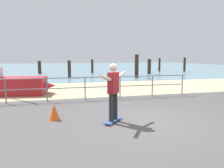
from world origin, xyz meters
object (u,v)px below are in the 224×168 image
(skateboard, at_px, (113,121))
(traffic_cone, at_px, (54,112))
(sailboat, at_px, (3,85))
(skateboarder, at_px, (113,89))

(skateboard, distance_m, traffic_cone, 1.82)
(sailboat, bearing_deg, traffic_cone, -64.10)
(skateboard, height_order, skateboarder, skateboarder)
(sailboat, xyz_separation_m, traffic_cone, (2.51, -5.16, -0.27))
(skateboard, xyz_separation_m, traffic_cone, (-1.68, 0.69, 0.18))
(sailboat, height_order, traffic_cone, sailboat)
(traffic_cone, bearing_deg, sailboat, 115.90)
(sailboat, bearing_deg, skateboarder, -54.43)
(skateboard, height_order, traffic_cone, traffic_cone)
(sailboat, relative_size, traffic_cone, 10.11)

